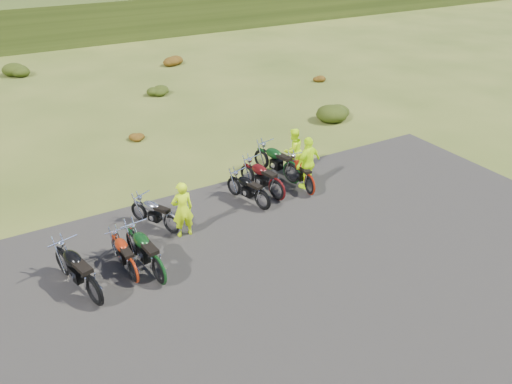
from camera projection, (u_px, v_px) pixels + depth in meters
ground at (253, 250)px, 13.95m from camera, size 300.00×300.00×0.00m
gravel_pad at (292, 290)px, 12.43m from camera, size 20.00×12.00×0.04m
hill_slope at (16, 6)px, 51.90m from camera, size 300.00×45.97×9.37m
shrub_3 at (17, 68)px, 28.91m from camera, size 1.56×1.56×0.92m
shrub_4 at (135, 135)px, 20.65m from camera, size 0.77×0.77×0.45m
shrub_5 at (157, 89)px, 25.90m from camera, size 1.03×1.03×0.61m
shrub_6 at (172, 59)px, 31.14m from camera, size 1.30×1.30×0.77m
shrub_7 at (334, 109)px, 22.73m from camera, size 1.56×1.56×0.92m
shrub_8 at (317, 77)px, 28.13m from camera, size 0.77×0.77×0.45m
motorcycle_0 at (97, 305)px, 11.97m from camera, size 1.35×2.47×1.23m
motorcycle_1 at (135, 282)px, 12.71m from camera, size 0.73×1.92×0.99m
motorcycle_2 at (160, 283)px, 12.66m from camera, size 1.02×2.33×1.18m
motorcycle_3 at (173, 234)px, 14.62m from camera, size 1.48×2.02×1.02m
motorcycle_4 at (277, 201)px, 16.36m from camera, size 1.16×2.29×1.15m
motorcycle_5 at (263, 210)px, 15.82m from camera, size 1.15×2.07×1.03m
motorcycle_6 at (309, 195)px, 16.69m from camera, size 0.91×2.08×1.05m
motorcycle_7 at (292, 184)px, 17.40m from camera, size 1.26×2.40×1.20m
person_middle at (183, 210)px, 14.14m from camera, size 0.65×0.44×1.72m
person_right_a at (293, 151)px, 17.83m from camera, size 0.85×0.69×1.63m
person_right_b at (308, 163)px, 16.70m from camera, size 1.15×0.69×1.84m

